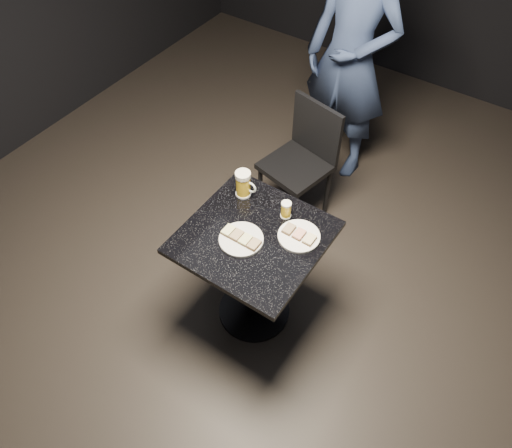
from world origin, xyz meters
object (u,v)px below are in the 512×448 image
object	(u,v)px
plate_small	(299,236)
table	(254,263)
beer_mug	(243,184)
beer_tumbler	(286,210)
patron	(351,59)
chair	(303,157)
plate_large	(241,239)

from	to	relation	value
plate_small	table	distance (m)	0.34
plate_small	table	size ratio (longest dim) A/B	0.29
beer_mug	beer_tumbler	world-z (taller)	beer_mug
patron	chair	xyz separation A→B (m)	(0.03, -0.62, -0.41)
plate_small	patron	size ratio (longest dim) A/B	0.12
table	chair	distance (m)	0.94
beer_mug	beer_tumbler	distance (m)	0.28
plate_large	beer_mug	distance (m)	0.33
plate_large	table	bearing A→B (deg)	60.91
plate_small	chair	size ratio (longest dim) A/B	0.25
chair	plate_small	bearing A→B (deg)	-61.85
plate_large	beer_tumbler	distance (m)	0.29
beer_tumbler	chair	bearing A→B (deg)	112.39
plate_small	chair	bearing A→B (deg)	118.15
plate_small	beer_tumbler	distance (m)	0.16
chair	beer_tumbler	bearing A→B (deg)	-67.61
plate_large	table	world-z (taller)	plate_large
patron	beer_tumbler	bearing A→B (deg)	-71.82
plate_large	plate_small	size ratio (longest dim) A/B	1.05
beer_tumbler	beer_mug	bearing A→B (deg)	178.84
beer_mug	plate_large	bearing A→B (deg)	-57.19
chair	plate_large	bearing A→B (deg)	-78.83
plate_large	beer_mug	bearing A→B (deg)	122.81
beer_tumbler	chair	xyz separation A→B (m)	(-0.29, 0.71, -0.30)
patron	beer_mug	size ratio (longest dim) A/B	11.49
patron	beer_tumbler	xyz separation A→B (m)	(0.32, -1.33, -0.11)
plate_small	beer_mug	size ratio (longest dim) A/B	1.38
plate_large	beer_tumbler	bearing A→B (deg)	69.82
plate_large	chair	bearing A→B (deg)	101.17
plate_large	plate_small	distance (m)	0.30
patron	beer_mug	distance (m)	1.32
plate_large	beer_mug	xyz separation A→B (m)	(-0.18, 0.27, 0.07)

